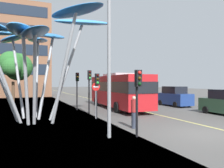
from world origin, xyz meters
The scene contains 12 objects.
ground centered at (-0.71, 0.00, -0.05)m, with size 120.00×240.00×0.10m.
red_bus centered at (0.46, 11.76, 1.93)m, with size 3.20×11.13×3.53m.
leaf_sculpture centered at (-7.90, 7.48, 5.81)m, with size 10.82×10.46×7.54m.
traffic_light_kerb_near centered at (-3.47, 0.63, 2.36)m, with size 0.28×0.42×3.24m.
traffic_light_kerb_far centered at (-3.56, 6.49, 2.38)m, with size 0.28×0.42×3.28m.
traffic_light_island_mid centered at (-3.26, 9.35, 2.65)m, with size 0.28×0.42×3.66m.
traffic_light_opposite centered at (-3.68, 11.94, 2.58)m, with size 0.28×0.42×3.56m.
car_parked_far centered at (7.25, 11.49, 1.02)m, with size 2.04×4.27×2.19m.
street_lamp centered at (-4.49, 1.14, 5.44)m, with size 1.41×0.44×8.73m.
tree_pavement_near centered at (-9.27, 23.39, 4.82)m, with size 4.32×4.95×6.69m.
pedestrian centered at (-2.64, 2.57, 0.94)m, with size 0.34×0.34×1.85m.
no_entry_sign centered at (-3.62, 6.56, 1.75)m, with size 0.60×0.12×2.63m.
Camera 1 is at (-8.70, -8.70, 2.65)m, focal length 35.60 mm.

